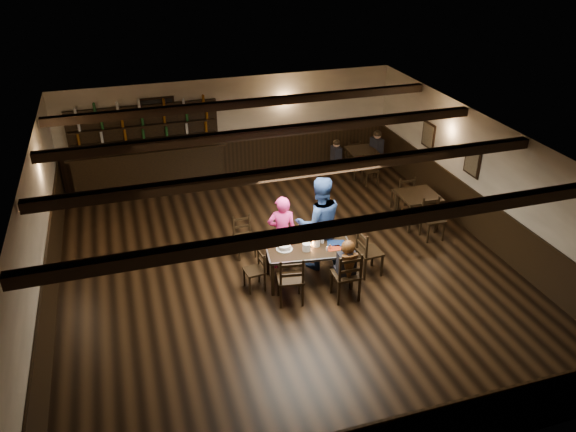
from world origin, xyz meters
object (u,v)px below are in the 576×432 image
object	(u,v)px
woman_pink	(282,233)
dining_table	(309,252)
chair_near_left	(291,277)
cake	(284,247)
man_blue	(319,223)
bar_counter	(149,163)
chair_near_right	(348,273)

from	to	relation	value
woman_pink	dining_table	bearing A→B (deg)	129.38
chair_near_left	cake	distance (m)	0.75
woman_pink	man_blue	size ratio (longest dim) A/B	0.81
chair_near_left	man_blue	world-z (taller)	man_blue
dining_table	woman_pink	bearing A→B (deg)	118.20
cake	chair_near_left	bearing A→B (deg)	-97.40
dining_table	chair_near_left	size ratio (longest dim) A/B	1.73
chair_near_left	bar_counter	world-z (taller)	bar_counter
chair_near_right	cake	world-z (taller)	chair_near_right
cake	man_blue	bearing A→B (deg)	24.23
chair_near_right	man_blue	bearing A→B (deg)	94.24
cake	bar_counter	world-z (taller)	bar_counter
bar_counter	dining_table	bearing A→B (deg)	-64.13
chair_near_left	cake	xyz separation A→B (m)	(0.09, 0.72, 0.20)
woman_pink	bar_counter	world-z (taller)	bar_counter
chair_near_left	chair_near_right	size ratio (longest dim) A/B	0.98
chair_near_right	cake	distance (m)	1.33
chair_near_right	woman_pink	size ratio (longest dim) A/B	0.64
chair_near_right	bar_counter	world-z (taller)	bar_counter
chair_near_left	chair_near_right	bearing A→B (deg)	-10.97
dining_table	man_blue	bearing A→B (deg)	52.71
dining_table	chair_near_right	bearing A→B (deg)	-59.34
woman_pink	chair_near_left	bearing A→B (deg)	91.63
woman_pink	man_blue	bearing A→B (deg)	179.33
dining_table	cake	xyz separation A→B (m)	(-0.47, 0.12, 0.12)
man_blue	bar_counter	size ratio (longest dim) A/B	0.50
chair_near_right	bar_counter	size ratio (longest dim) A/B	0.26
cake	bar_counter	distance (m)	5.58
chair_near_right	woman_pink	distance (m)	1.68
woman_pink	bar_counter	distance (m)	5.14
man_blue	bar_counter	distance (m)	5.63
dining_table	cake	bearing A→B (deg)	165.87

